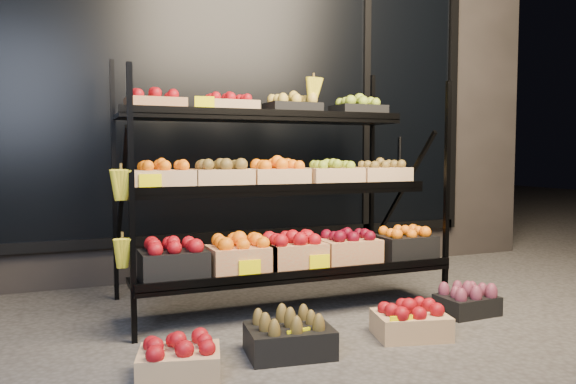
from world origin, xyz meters
name	(u,v)px	position (x,y,z in m)	size (l,w,h in m)	color
ground	(320,330)	(0.00, 0.00, 0.00)	(24.00, 24.00, 0.00)	#514F4C
building	(207,79)	(0.00, 2.59, 1.75)	(6.00, 2.08, 3.50)	#2D2826
display_rack	(280,189)	(-0.01, 0.60, 0.79)	(2.18, 1.02, 1.69)	black
tag_floor_a	(299,349)	(-0.31, -0.40, 0.06)	(0.13, 0.01, 0.12)	#F5E800
tag_floor_b	(401,334)	(0.29, -0.40, 0.06)	(0.13, 0.01, 0.12)	#F5E800
floor_crate_left	(179,358)	(-0.89, -0.38, 0.09)	(0.42, 0.35, 0.19)	tan
floor_crate_midleft	(289,336)	(-0.32, -0.30, 0.10)	(0.46, 0.36, 0.21)	black
floor_crate_midright	(411,320)	(0.41, -0.31, 0.09)	(0.45, 0.37, 0.20)	tan
floor_crate_right	(467,301)	(1.00, -0.07, 0.09)	(0.36, 0.27, 0.19)	black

